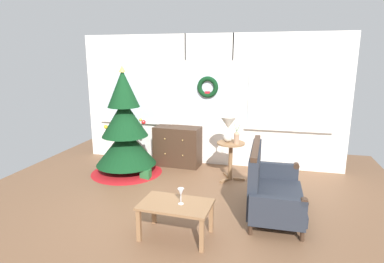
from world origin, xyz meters
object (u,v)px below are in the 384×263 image
(table_lamp, at_px, (228,126))
(flower_vase, at_px, (237,137))
(wine_glass, at_px, (181,193))
(side_table, at_px, (231,153))
(coffee_table, at_px, (176,208))
(gift_box, at_px, (146,174))
(dresser_cabinet, at_px, (178,146))
(settee_sofa, at_px, (269,187))
(christmas_tree, at_px, (125,134))

(table_lamp, bearing_deg, flower_vase, -32.01)
(flower_vase, xyz_separation_m, wine_glass, (-0.43, -1.95, -0.22))
(flower_vase, bearing_deg, side_table, 149.04)
(coffee_table, bearing_deg, wine_glass, -0.21)
(gift_box, bearing_deg, table_lamp, 14.48)
(wine_glass, xyz_separation_m, gift_box, (-1.14, 1.68, -0.48))
(table_lamp, distance_m, gift_box, 1.69)
(side_table, height_order, flower_vase, flower_vase)
(dresser_cabinet, xyz_separation_m, flower_vase, (1.22, -0.59, 0.40))
(dresser_cabinet, distance_m, table_lamp, 1.30)
(flower_vase, bearing_deg, dresser_cabinet, 154.30)
(dresser_cabinet, bearing_deg, table_lamp, -24.68)
(dresser_cabinet, bearing_deg, flower_vase, -25.70)
(flower_vase, bearing_deg, coffee_table, -104.16)
(side_table, xyz_separation_m, flower_vase, (0.10, -0.06, 0.31))
(table_lamp, bearing_deg, dresser_cabinet, 155.32)
(settee_sofa, xyz_separation_m, gift_box, (-2.13, 0.80, -0.29))
(settee_sofa, bearing_deg, flower_vase, 118.03)
(christmas_tree, height_order, coffee_table, christmas_tree)
(flower_vase, height_order, coffee_table, flower_vase)
(coffee_table, xyz_separation_m, wine_glass, (0.06, -0.00, 0.21))
(flower_vase, bearing_deg, gift_box, -170.47)
(christmas_tree, relative_size, dresser_cabinet, 2.14)
(settee_sofa, bearing_deg, table_lamp, 121.98)
(table_lamp, height_order, coffee_table, table_lamp)
(side_table, distance_m, wine_glass, 2.03)
(christmas_tree, relative_size, gift_box, 11.75)
(settee_sofa, height_order, gift_box, settee_sofa)
(settee_sofa, height_order, side_table, settee_sofa)
(settee_sofa, bearing_deg, gift_box, 159.40)
(gift_box, bearing_deg, wine_glass, -56.00)
(dresser_cabinet, bearing_deg, coffee_table, -73.95)
(gift_box, bearing_deg, side_table, 12.43)
(side_table, xyz_separation_m, coffee_table, (-0.39, -2.01, -0.12))
(settee_sofa, xyz_separation_m, coffee_table, (-1.06, -0.88, -0.01))
(christmas_tree, distance_m, gift_box, 0.84)
(christmas_tree, distance_m, wine_glass, 2.49)
(side_table, distance_m, gift_box, 1.55)
(christmas_tree, bearing_deg, table_lamp, 4.62)
(dresser_cabinet, relative_size, side_table, 1.37)
(table_lamp, bearing_deg, gift_box, -165.52)
(side_table, relative_size, flower_vase, 1.93)
(dresser_cabinet, relative_size, coffee_table, 1.07)
(table_lamp, height_order, flower_vase, table_lamp)
(dresser_cabinet, distance_m, coffee_table, 2.63)
(flower_vase, xyz_separation_m, gift_box, (-1.56, -0.26, -0.71))
(dresser_cabinet, distance_m, flower_vase, 1.41)
(side_table, bearing_deg, dresser_cabinet, 154.80)
(table_lamp, bearing_deg, side_table, -33.69)
(dresser_cabinet, height_order, flower_vase, flower_vase)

